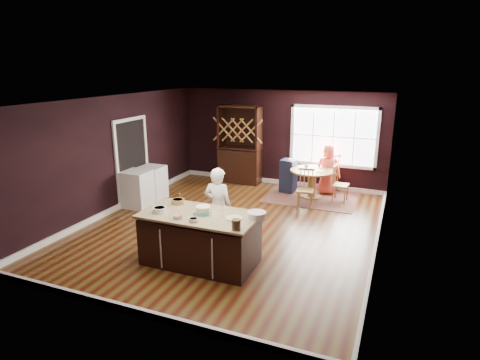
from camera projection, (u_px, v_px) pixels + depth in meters
name	position (u px, v px, depth m)	size (l,w,h in m)	color
room_shell	(232.00, 166.00, 8.33)	(7.00, 7.00, 7.00)	brown
window	(333.00, 137.00, 10.83)	(2.36, 0.10, 1.66)	white
doorway	(132.00, 162.00, 10.03)	(0.08, 1.26, 2.13)	white
kitchen_island	(200.00, 240.00, 6.96)	(2.01, 1.05, 0.92)	black
dining_table	(312.00, 178.00, 10.43)	(1.16, 1.16, 0.75)	#98622C
baker	(218.00, 207.00, 7.57)	(0.57, 0.37, 1.55)	white
layer_cake	(203.00, 210.00, 6.81)	(0.34, 0.34, 0.14)	white
bowl_blue	(160.00, 210.00, 6.89)	(0.23, 0.23, 0.09)	white
bowl_yellow	(178.00, 201.00, 7.32)	(0.23, 0.23, 0.09)	#AB884A
bowl_pink	(178.00, 217.00, 6.61)	(0.17, 0.17, 0.06)	silver
bowl_olive	(193.00, 220.00, 6.48)	(0.15, 0.15, 0.06)	beige
drinking_glass	(221.00, 213.00, 6.64)	(0.07, 0.07, 0.14)	silver
dinner_plate	(234.00, 218.00, 6.61)	(0.28, 0.28, 0.02)	beige
white_tub	(257.00, 215.00, 6.62)	(0.32, 0.32, 0.11)	white
stoneware_crock	(236.00, 225.00, 6.15)	(0.14, 0.14, 0.17)	#4A3C25
toy_figurine	(236.00, 222.00, 6.38)	(0.04, 0.04, 0.07)	gold
rug	(311.00, 197.00, 10.58)	(2.32, 1.79, 0.01)	brown
chair_east	(341.00, 183.00, 10.16)	(0.40, 0.38, 0.94)	brown
chair_south	(305.00, 189.00, 9.68)	(0.41, 0.39, 0.97)	olive
chair_north	(329.00, 172.00, 11.08)	(0.44, 0.42, 1.04)	brown
seated_woman	(328.00, 169.00, 10.71)	(0.66, 0.43, 1.36)	#F55146
high_chair	(288.00, 175.00, 10.91)	(0.38, 0.38, 0.95)	#1C1E35
toddler	(288.00, 162.00, 10.94)	(0.18, 0.14, 0.26)	#8CA5BF
table_plate	(321.00, 171.00, 10.22)	(0.21, 0.21, 0.02)	beige
table_cup	(306.00, 166.00, 10.57)	(0.11, 0.11, 0.09)	white
hutch	(240.00, 145.00, 11.66)	(1.24, 0.51, 2.26)	#402712
washer	(137.00, 189.00, 9.78)	(0.62, 0.60, 0.90)	silver
dryer	(152.00, 183.00, 10.35)	(0.60, 0.58, 0.87)	white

